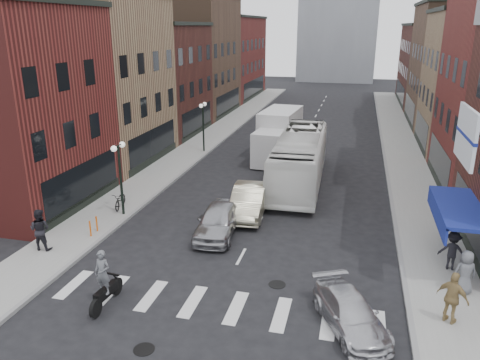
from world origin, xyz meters
name	(u,v)px	position (x,y,z in m)	size (l,w,h in m)	color
ground	(236,267)	(0.00, 0.00, 0.00)	(160.00, 160.00, 0.00)	black
sidewalk_left	(206,140)	(-8.50, 22.00, 0.07)	(3.00, 74.00, 0.15)	gray
sidewalk_right	(402,152)	(8.50, 22.00, 0.07)	(3.00, 74.00, 0.15)	gray
curb_left	(222,142)	(-7.00, 22.00, 0.00)	(0.20, 74.00, 0.16)	gray
curb_right	(383,152)	(7.00, 22.00, 0.00)	(0.20, 74.00, 0.16)	gray
crosswalk_stripes	(215,305)	(0.00, -3.00, 0.00)	(12.00, 2.20, 0.01)	silver
bldg_left_mid_a	(88,80)	(-14.99, 14.00, 6.15)	(10.30, 10.20, 12.30)	#957252
bldg_left_mid_b	(146,79)	(-14.99, 24.00, 5.15)	(10.30, 10.20, 10.30)	#441D18
bldg_left_far_a	(186,56)	(-14.99, 35.00, 6.65)	(10.30, 12.20, 13.30)	brown
bldg_left_far_b	(221,57)	(-14.99, 49.00, 5.65)	(10.30, 16.20, 11.30)	maroon
bldg_right_far_a	(467,66)	(14.99, 35.00, 6.15)	(10.30, 12.20, 12.30)	brown
bldg_right_far_b	(443,65)	(14.99, 49.00, 5.15)	(10.30, 16.20, 10.30)	#441D18
awning_blue	(455,209)	(8.93, 2.50, 2.63)	(1.80, 5.00, 0.78)	navy
billboard_sign	(469,137)	(8.59, 0.50, 6.13)	(1.52, 3.00, 3.70)	black
streetlamp_near	(120,166)	(-7.40, 4.00, 2.91)	(0.32, 1.22, 4.11)	black
streetlamp_far	(203,118)	(-7.40, 18.00, 2.91)	(0.32, 1.22, 4.11)	black
bike_rack	(94,226)	(-7.60, 1.30, 0.55)	(0.08, 0.68, 0.80)	#D8590C
box_truck	(278,135)	(-1.28, 18.12, 1.79)	(2.98, 8.50, 3.62)	silver
motorcycle_rider	(104,281)	(-3.94, -4.04, 1.06)	(0.66, 2.23, 2.28)	black
transit_bus	(300,158)	(1.20, 12.10, 1.70)	(2.85, 12.19, 3.39)	white
sedan_left_near	(218,220)	(-1.67, 3.00, 0.77)	(1.82, 4.54, 1.55)	#A5A6AA
sedan_left_far	(249,200)	(-0.80, 6.00, 0.82)	(1.73, 4.95, 1.63)	beige
curb_car	(350,313)	(4.91, -3.19, 0.58)	(1.64, 4.02, 1.17)	#BBBBC0
parked_bicycle	(120,200)	(-7.98, 4.80, 0.61)	(0.61, 1.75, 0.92)	black
ped_left_solo	(40,230)	(-9.02, -0.79, 1.13)	(0.95, 0.55, 1.96)	black
ped_right_a	(452,250)	(8.93, 1.83, 1.00)	(1.10, 0.54, 1.70)	black
ped_right_b	(453,298)	(8.27, -2.22, 1.10)	(1.12, 0.56, 1.91)	#987E4D
ped_right_c	(465,272)	(9.08, -0.08, 1.03)	(0.86, 0.56, 1.77)	slate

